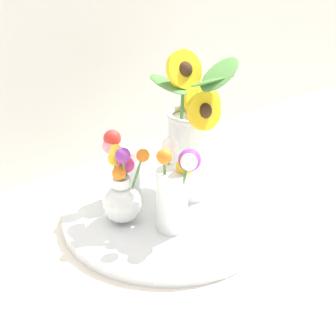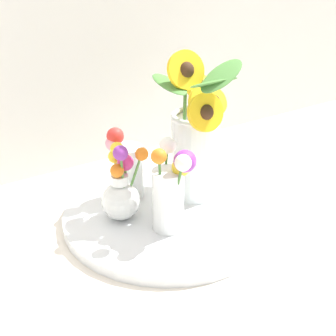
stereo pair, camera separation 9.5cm
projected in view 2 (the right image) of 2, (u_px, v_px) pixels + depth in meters
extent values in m
plane|color=silver|center=(174.00, 232.00, 0.97)|extent=(6.00, 6.00, 0.00)
cylinder|color=silver|center=(168.00, 214.00, 1.00)|extent=(0.45, 0.45, 0.02)
cylinder|color=silver|center=(195.00, 157.00, 1.02)|extent=(0.10, 0.10, 0.18)
torus|color=silver|center=(196.00, 116.00, 0.98)|extent=(0.11, 0.11, 0.01)
cylinder|color=#427533|center=(207.00, 139.00, 1.01)|extent=(0.04, 0.01, 0.17)
cylinder|color=yellow|center=(214.00, 101.00, 0.98)|extent=(0.07, 0.05, 0.07)
sphere|color=#382314|center=(214.00, 101.00, 0.98)|extent=(0.03, 0.03, 0.03)
cylinder|color=#427533|center=(203.00, 147.00, 0.98)|extent=(0.03, 0.05, 0.17)
cylinder|color=yellow|center=(205.00, 112.00, 0.92)|extent=(0.09, 0.04, 0.09)
sphere|color=#382314|center=(205.00, 112.00, 0.92)|extent=(0.03, 0.03, 0.03)
cylinder|color=#427533|center=(184.00, 124.00, 0.97)|extent=(0.04, 0.06, 0.24)
cylinder|color=yellow|center=(186.00, 70.00, 0.89)|extent=(0.09, 0.04, 0.08)
sphere|color=#382314|center=(186.00, 70.00, 0.89)|extent=(0.03, 0.03, 0.03)
cylinder|color=#427533|center=(198.00, 142.00, 1.03)|extent=(0.04, 0.02, 0.17)
cylinder|color=yellow|center=(206.00, 105.00, 1.00)|extent=(0.10, 0.06, 0.10)
sphere|color=#382314|center=(206.00, 105.00, 1.00)|extent=(0.04, 0.04, 0.04)
cylinder|color=#427533|center=(197.00, 139.00, 1.04)|extent=(0.07, 0.07, 0.19)
cylinder|color=yellow|center=(202.00, 89.00, 1.03)|extent=(0.11, 0.08, 0.09)
sphere|color=#382314|center=(202.00, 89.00, 1.03)|extent=(0.04, 0.04, 0.04)
ellipsoid|color=#477F38|center=(222.00, 76.00, 0.88)|extent=(0.11, 0.06, 0.07)
ellipsoid|color=#477F38|center=(214.00, 83.00, 0.89)|extent=(0.11, 0.06, 0.03)
ellipsoid|color=#477F38|center=(169.00, 84.00, 0.90)|extent=(0.05, 0.10, 0.03)
cylinder|color=white|center=(168.00, 200.00, 0.91)|extent=(0.06, 0.06, 0.13)
cylinder|color=#427533|center=(176.00, 190.00, 0.88)|extent=(0.01, 0.03, 0.12)
sphere|color=white|center=(183.00, 163.00, 0.84)|extent=(0.03, 0.03, 0.03)
cylinder|color=#427533|center=(177.00, 184.00, 0.89)|extent=(0.01, 0.03, 0.10)
sphere|color=purple|center=(183.00, 162.00, 0.86)|extent=(0.04, 0.04, 0.04)
cylinder|color=#427533|center=(174.00, 192.00, 0.90)|extent=(0.03, 0.01, 0.10)
sphere|color=yellow|center=(181.00, 167.00, 0.88)|extent=(0.03, 0.03, 0.03)
cylinder|color=#427533|center=(164.00, 182.00, 0.92)|extent=(0.03, 0.03, 0.14)
sphere|color=white|center=(168.00, 146.00, 0.90)|extent=(0.03, 0.03, 0.03)
cylinder|color=#427533|center=(161.00, 185.00, 0.88)|extent=(0.02, 0.02, 0.13)
sphere|color=orange|center=(159.00, 156.00, 0.85)|extent=(0.03, 0.03, 0.03)
sphere|color=white|center=(121.00, 201.00, 0.96)|extent=(0.08, 0.08, 0.08)
cylinder|color=white|center=(120.00, 179.00, 0.93)|extent=(0.04, 0.04, 0.02)
cylinder|color=#568E42|center=(117.00, 190.00, 0.93)|extent=(0.01, 0.01, 0.09)
sphere|color=orange|center=(117.00, 171.00, 0.91)|extent=(0.03, 0.03, 0.03)
cylinder|color=#568E42|center=(125.00, 185.00, 0.94)|extent=(0.02, 0.02, 0.09)
sphere|color=#C6337A|center=(126.00, 162.00, 0.93)|extent=(0.03, 0.03, 0.03)
cylinder|color=#568E42|center=(133.00, 181.00, 0.94)|extent=(0.04, 0.02, 0.11)
sphere|color=orange|center=(142.00, 154.00, 0.92)|extent=(0.03, 0.03, 0.03)
cylinder|color=#568E42|center=(123.00, 180.00, 0.92)|extent=(0.01, 0.01, 0.12)
sphere|color=purple|center=(121.00, 153.00, 0.89)|extent=(0.03, 0.03, 0.03)
cylinder|color=#568E42|center=(118.00, 183.00, 0.96)|extent=(0.01, 0.03, 0.10)
sphere|color=yellow|center=(115.00, 157.00, 0.95)|extent=(0.03, 0.03, 0.03)
cylinder|color=white|center=(130.00, 172.00, 1.03)|extent=(0.06, 0.06, 0.12)
cylinder|color=#4C8438|center=(120.00, 165.00, 1.01)|extent=(0.03, 0.02, 0.10)
sphere|color=pink|center=(114.00, 143.00, 0.98)|extent=(0.03, 0.03, 0.03)
cylinder|color=#4C8438|center=(122.00, 162.00, 1.00)|extent=(0.02, 0.02, 0.12)
sphere|color=red|center=(115.00, 136.00, 0.98)|extent=(0.04, 0.04, 0.04)
cylinder|color=#4C8438|center=(122.00, 169.00, 0.99)|extent=(0.03, 0.04, 0.11)
sphere|color=yellow|center=(117.00, 149.00, 0.94)|extent=(0.03, 0.03, 0.03)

